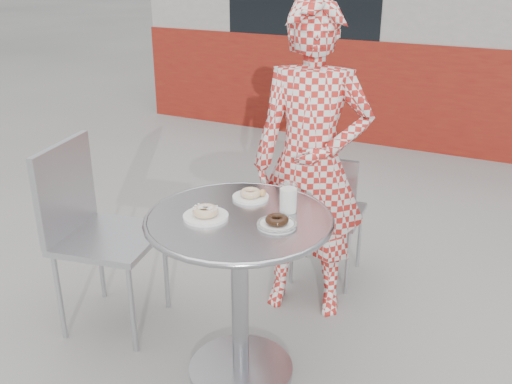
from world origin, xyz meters
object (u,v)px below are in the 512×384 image
at_px(bistro_table, 240,258).
at_px(plate_far, 251,195).
at_px(chair_far, 326,238).
at_px(plate_near, 206,214).
at_px(plate_checker, 277,223).
at_px(seated_person, 311,165).
at_px(milk_cup, 288,199).
at_px(chair_left, 111,272).

xyz_separation_m(bistro_table, plate_far, (-0.04, 0.19, 0.21)).
xyz_separation_m(bistro_table, chair_far, (0.04, 0.97, -0.34)).
relative_size(plate_far, plate_near, 0.86).
bearing_deg(plate_far, plate_checker, -42.61).
bearing_deg(plate_checker, plate_far, 137.39).
bearing_deg(chair_far, plate_far, 78.51).
relative_size(bistro_table, seated_person, 0.49).
bearing_deg(milk_cup, seated_person, 101.59).
bearing_deg(seated_person, plate_far, -113.96).
distance_m(plate_far, milk_cup, 0.21).
height_order(chair_left, plate_near, chair_left).
height_order(chair_far, seated_person, seated_person).
height_order(bistro_table, chair_far, chair_far).
bearing_deg(milk_cup, plate_checker, -83.53).
xyz_separation_m(chair_left, milk_cup, (0.91, 0.08, 0.54)).
bearing_deg(milk_cup, plate_far, 165.06).
bearing_deg(bistro_table, chair_left, 176.00).
bearing_deg(milk_cup, bistro_table, -138.36).
height_order(chair_left, plate_far, chair_left).
bearing_deg(chair_far, bistro_table, 82.16).
distance_m(seated_person, plate_near, 0.74).
xyz_separation_m(chair_left, plate_far, (0.72, 0.14, 0.50)).
bearing_deg(plate_checker, milk_cup, 96.47).
relative_size(plate_far, plate_checker, 0.99).
bearing_deg(plate_near, milk_cup, 37.36).
bearing_deg(plate_near, seated_person, 77.33).
relative_size(plate_checker, milk_cup, 1.32).
bearing_deg(chair_far, plate_near, 76.05).
relative_size(chair_far, plate_far, 5.00).
distance_m(plate_far, plate_checker, 0.29).
bearing_deg(chair_left, bistro_table, -105.31).
distance_m(bistro_table, chair_left, 0.82).
relative_size(chair_left, milk_cup, 7.83).
distance_m(chair_left, plate_near, 0.83).
bearing_deg(plate_checker, chair_left, 176.36).
bearing_deg(bistro_table, milk_cup, 41.64).
bearing_deg(plate_checker, plate_near, -167.78).
xyz_separation_m(chair_left, seated_person, (0.81, 0.60, 0.50)).
bearing_deg(milk_cup, chair_far, 97.95).
bearing_deg(plate_checker, seated_person, 100.49).
height_order(seated_person, plate_checker, seated_person).
bearing_deg(bistro_table, plate_near, -149.31).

